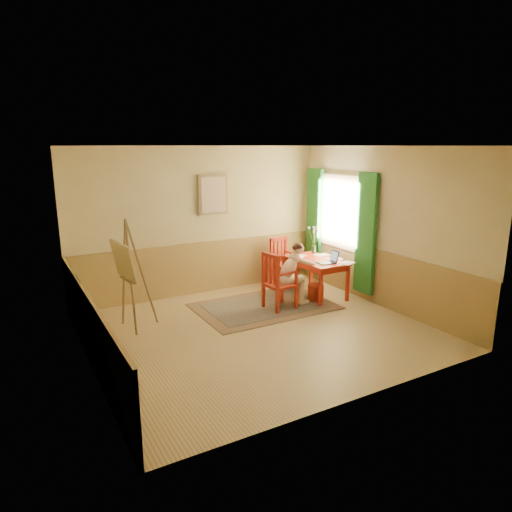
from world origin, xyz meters
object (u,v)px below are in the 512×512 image
laptop (329,261)px  easel (126,265)px  table (316,264)px  chair_back (283,262)px  chair_left (278,281)px  figure (292,272)px

laptop → easel: 3.59m
table → chair_back: (-0.16, 0.90, -0.14)m
table → chair_left: bearing=-165.0°
table → chair_left: size_ratio=1.18×
laptop → chair_back: bearing=99.1°
chair_left → easel: easel is taller
table → chair_back: chair_back is taller
chair_back → chair_left: bearing=-126.5°
table → chair_left: chair_left is taller
figure → easel: 2.85m
easel → laptop: bearing=-7.2°
table → laptop: (0.04, -0.34, 0.13)m
figure → easel: size_ratio=0.65×
figure → easel: bearing=172.9°
easel → figure: bearing=-7.1°
table → laptop: laptop is taller
laptop → easel: size_ratio=0.22×
chair_left → easel: size_ratio=0.59×
chair_back → laptop: size_ratio=2.59×
table → chair_back: bearing=100.0°
table → laptop: bearing=-83.3°
chair_left → figure: size_ratio=0.90×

